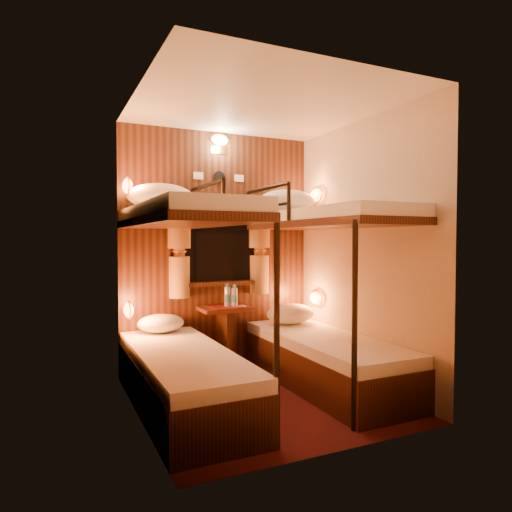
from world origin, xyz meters
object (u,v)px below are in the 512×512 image
table (225,330)px  bottle_right (234,297)px  bunk_left (183,337)px  bunk_right (324,324)px  bottle_left (227,297)px

table → bottle_right: bottle_right is taller
bunk_left → bunk_right: bearing=0.0°
bunk_left → table: size_ratio=2.90×
bottle_left → bottle_right: size_ratio=1.04×
bottle_left → bottle_right: (0.06, -0.04, -0.00)m
bunk_left → bottle_left: 1.04m
table → bottle_left: (0.02, -0.00, 0.33)m
table → bottle_left: bearing=-11.2°
bunk_right → bottle_left: size_ratio=8.28×
table → bunk_right: bearing=-50.3°
bunk_right → table: bearing=129.7°
table → bottle_right: size_ratio=2.98×
bunk_right → bottle_right: bearing=127.4°
bottle_left → table: bearing=168.8°
bunk_left → bunk_right: same height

